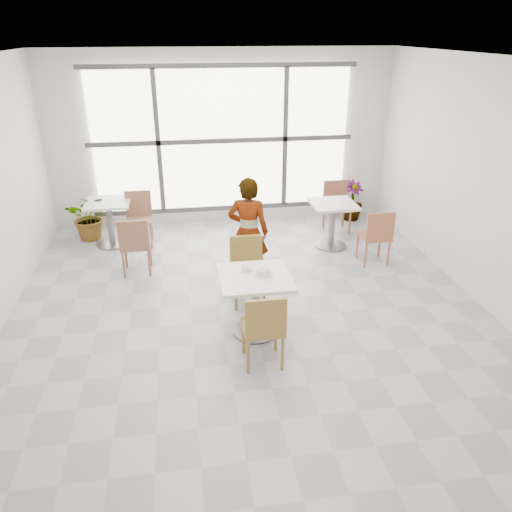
{
  "coord_description": "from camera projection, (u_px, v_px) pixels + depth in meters",
  "views": [
    {
      "loc": [
        -0.77,
        -5.18,
        3.29
      ],
      "look_at": [
        0.0,
        -0.3,
        1.0
      ],
      "focal_mm": 34.81,
      "sensor_mm": 36.0,
      "label": 1
    }
  ],
  "objects": [
    {
      "name": "main_table",
      "position": [
        255.0,
        294.0,
        5.66
      ],
      "size": [
        0.8,
        0.8,
        0.75
      ],
      "color": "white",
      "rests_on": "ground"
    },
    {
      "name": "plant_left",
      "position": [
        90.0,
        216.0,
        8.32
      ],
      "size": [
        0.75,
        0.67,
        0.8
      ],
      "primitive_type": "imported",
      "rotation": [
        0.0,
        0.0,
        -0.06
      ],
      "color": "#428E43",
      "rests_on": "ground"
    },
    {
      "name": "oatmeal_bowl",
      "position": [
        263.0,
        271.0,
        5.56
      ],
      "size": [
        0.21,
        0.21,
        0.09
      ],
      "color": "silver",
      "rests_on": "main_table"
    },
    {
      "name": "wall_back",
      "position": [
        222.0,
        140.0,
        8.65
      ],
      "size": [
        6.0,
        0.0,
        6.0
      ],
      "primitive_type": "plane",
      "rotation": [
        1.57,
        0.0,
        0.0
      ],
      "color": "silver",
      "rests_on": "ground"
    },
    {
      "name": "coffee_cup",
      "position": [
        245.0,
        269.0,
        5.65
      ],
      "size": [
        0.16,
        0.13,
        0.07
      ],
      "color": "silver",
      "rests_on": "main_table"
    },
    {
      "name": "bg_chair_left_far",
      "position": [
        139.0,
        215.0,
        8.1
      ],
      "size": [
        0.42,
        0.42,
        0.87
      ],
      "color": "#8E5F46",
      "rests_on": "ground"
    },
    {
      "name": "chair_near",
      "position": [
        264.0,
        326.0,
        5.09
      ],
      "size": [
        0.42,
        0.42,
        0.87
      ],
      "rotation": [
        0.0,
        0.0,
        3.14
      ],
      "color": "olive",
      "rests_on": "ground"
    },
    {
      "name": "window",
      "position": [
        223.0,
        140.0,
        8.59
      ],
      "size": [
        4.6,
        0.07,
        2.52
      ],
      "color": "white",
      "rests_on": "ground"
    },
    {
      "name": "bg_table_left",
      "position": [
        109.0,
        217.0,
        8.04
      ],
      "size": [
        0.7,
        0.7,
        0.75
      ],
      "color": "silver",
      "rests_on": "ground"
    },
    {
      "name": "person",
      "position": [
        248.0,
        232.0,
        6.72
      ],
      "size": [
        0.64,
        0.51,
        1.52
      ],
      "primitive_type": "imported",
      "rotation": [
        0.0,
        0.0,
        2.85
      ],
      "color": "black",
      "rests_on": "ground"
    },
    {
      "name": "floor",
      "position": [
        252.0,
        319.0,
        6.14
      ],
      "size": [
        7.0,
        7.0,
        0.0
      ],
      "primitive_type": "plane",
      "color": "#9E9EA5",
      "rests_on": "ground"
    },
    {
      "name": "wall_front",
      "position": [
        360.0,
        439.0,
        2.37
      ],
      "size": [
        6.0,
        0.0,
        6.0
      ],
      "primitive_type": "plane",
      "rotation": [
        -1.57,
        0.0,
        0.0
      ],
      "color": "silver",
      "rests_on": "ground"
    },
    {
      "name": "wall_right",
      "position": [
        500.0,
        191.0,
        5.93
      ],
      "size": [
        0.0,
        7.0,
        7.0
      ],
      "primitive_type": "plane",
      "rotation": [
        1.57,
        0.0,
        -1.57
      ],
      "color": "silver",
      "rests_on": "ground"
    },
    {
      "name": "bg_chair_right_near",
      "position": [
        377.0,
        234.0,
        7.34
      ],
      "size": [
        0.42,
        0.42,
        0.87
      ],
      "rotation": [
        0.0,
        0.0,
        3.14
      ],
      "color": "#A45D40",
      "rests_on": "ground"
    },
    {
      "name": "bg_chair_left_near",
      "position": [
        135.0,
        243.0,
        7.05
      ],
      "size": [
        0.42,
        0.42,
        0.87
      ],
      "rotation": [
        0.0,
        0.0,
        3.14
      ],
      "color": "brown",
      "rests_on": "ground"
    },
    {
      "name": "ceiling",
      "position": [
        251.0,
        59.0,
        4.88
      ],
      "size": [
        7.0,
        7.0,
        0.0
      ],
      "primitive_type": "plane",
      "rotation": [
        3.14,
        0.0,
        0.0
      ],
      "color": "white",
      "rests_on": "ground"
    },
    {
      "name": "chair_far",
      "position": [
        247.0,
        265.0,
        6.38
      ],
      "size": [
        0.42,
        0.42,
        0.87
      ],
      "color": "olive",
      "rests_on": "ground"
    },
    {
      "name": "bg_table_right",
      "position": [
        332.0,
        218.0,
        7.98
      ],
      "size": [
        0.7,
        0.7,
        0.75
      ],
      "color": "silver",
      "rests_on": "ground"
    },
    {
      "name": "plant_right",
      "position": [
        352.0,
        201.0,
        9.18
      ],
      "size": [
        0.5,
        0.5,
        0.73
      ],
      "primitive_type": "imported",
      "rotation": [
        0.0,
        0.0,
        0.26
      ],
      "color": "#488C3F",
      "rests_on": "ground"
    },
    {
      "name": "bg_chair_right_far",
      "position": [
        336.0,
        203.0,
        8.65
      ],
      "size": [
        0.42,
        0.42,
        0.87
      ],
      "color": "brown",
      "rests_on": "ground"
    }
  ]
}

